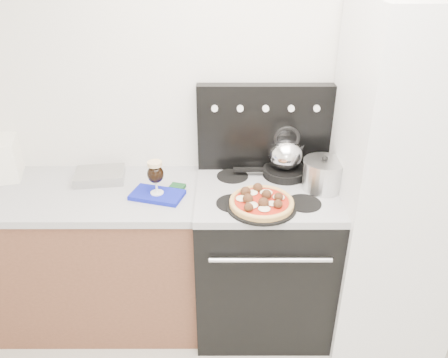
{
  "coord_description": "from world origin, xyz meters",
  "views": [
    {
      "loc": [
        -0.15,
        -0.89,
        2.08
      ],
      "look_at": [
        -0.15,
        1.05,
        1.05
      ],
      "focal_mm": 35.0,
      "sensor_mm": 36.0,
      "label": 1
    }
  ],
  "objects_px": {
    "pizza": "(262,201)",
    "beer_glass": "(156,177)",
    "stove_body": "(262,260)",
    "skillet": "(285,172)",
    "oven_mitt": "(157,195)",
    "fridge": "(398,187)",
    "pizza_pan": "(261,206)",
    "tea_kettle": "(286,151)",
    "base_cabinet": "(78,258)",
    "stock_pot": "(323,176)"
  },
  "relations": [
    {
      "from": "skillet",
      "to": "stock_pot",
      "type": "height_order",
      "value": "stock_pot"
    },
    {
      "from": "beer_glass",
      "to": "stock_pot",
      "type": "xyz_separation_m",
      "value": [
        0.89,
        0.06,
        -0.02
      ]
    },
    {
      "from": "pizza",
      "to": "oven_mitt",
      "type": "bearing_deg",
      "value": 166.15
    },
    {
      "from": "stove_body",
      "to": "fridge",
      "type": "bearing_deg",
      "value": -2.05
    },
    {
      "from": "fridge",
      "to": "pizza_pan",
      "type": "relative_size",
      "value": 5.32
    },
    {
      "from": "pizza_pan",
      "to": "stock_pot",
      "type": "relative_size",
      "value": 1.66
    },
    {
      "from": "pizza",
      "to": "pizza_pan",
      "type": "bearing_deg",
      "value": 0.0
    },
    {
      "from": "fridge",
      "to": "pizza_pan",
      "type": "distance_m",
      "value": 0.76
    },
    {
      "from": "stove_body",
      "to": "stock_pot",
      "type": "xyz_separation_m",
      "value": [
        0.3,
        0.01,
        0.56
      ]
    },
    {
      "from": "fridge",
      "to": "oven_mitt",
      "type": "distance_m",
      "value": 1.29
    },
    {
      "from": "beer_glass",
      "to": "skillet",
      "type": "distance_m",
      "value": 0.74
    },
    {
      "from": "beer_glass",
      "to": "pizza_pan",
      "type": "distance_m",
      "value": 0.57
    },
    {
      "from": "stove_body",
      "to": "skillet",
      "type": "distance_m",
      "value": 0.54
    },
    {
      "from": "stove_body",
      "to": "pizza_pan",
      "type": "height_order",
      "value": "pizza_pan"
    },
    {
      "from": "base_cabinet",
      "to": "beer_glass",
      "type": "bearing_deg",
      "value": -7.88
    },
    {
      "from": "base_cabinet",
      "to": "stove_body",
      "type": "xyz_separation_m",
      "value": [
        1.1,
        -0.02,
        0.01
      ]
    },
    {
      "from": "pizza",
      "to": "base_cabinet",
      "type": "bearing_deg",
      "value": 169.03
    },
    {
      "from": "oven_mitt",
      "to": "skillet",
      "type": "height_order",
      "value": "skillet"
    },
    {
      "from": "pizza_pan",
      "to": "base_cabinet",
      "type": "bearing_deg",
      "value": 169.03
    },
    {
      "from": "base_cabinet",
      "to": "pizza",
      "type": "height_order",
      "value": "pizza"
    },
    {
      "from": "oven_mitt",
      "to": "tea_kettle",
      "type": "height_order",
      "value": "tea_kettle"
    },
    {
      "from": "base_cabinet",
      "to": "fridge",
      "type": "xyz_separation_m",
      "value": [
        1.8,
        -0.05,
        0.52
      ]
    },
    {
      "from": "fridge",
      "to": "pizza",
      "type": "xyz_separation_m",
      "value": [
        -0.74,
        -0.16,
        0.0
      ]
    },
    {
      "from": "tea_kettle",
      "to": "pizza",
      "type": "bearing_deg",
      "value": -98.06
    },
    {
      "from": "pizza_pan",
      "to": "skillet",
      "type": "height_order",
      "value": "skillet"
    },
    {
      "from": "stove_body",
      "to": "beer_glass",
      "type": "bearing_deg",
      "value": -175.43
    },
    {
      "from": "beer_glass",
      "to": "base_cabinet",
      "type": "bearing_deg",
      "value": 172.12
    },
    {
      "from": "oven_mitt",
      "to": "stock_pot",
      "type": "distance_m",
      "value": 0.9
    },
    {
      "from": "oven_mitt",
      "to": "skillet",
      "type": "xyz_separation_m",
      "value": [
        0.7,
        0.21,
        0.03
      ]
    },
    {
      "from": "stove_body",
      "to": "fridge",
      "type": "height_order",
      "value": "fridge"
    },
    {
      "from": "tea_kettle",
      "to": "skillet",
      "type": "bearing_deg",
      "value": 0.0
    },
    {
      "from": "stove_body",
      "to": "beer_glass",
      "type": "xyz_separation_m",
      "value": [
        -0.59,
        -0.05,
        0.58
      ]
    },
    {
      "from": "tea_kettle",
      "to": "pizza_pan",
      "type": "bearing_deg",
      "value": -98.06
    },
    {
      "from": "beer_glass",
      "to": "pizza_pan",
      "type": "xyz_separation_m",
      "value": [
        0.55,
        -0.13,
        -0.09
      ]
    },
    {
      "from": "pizza_pan",
      "to": "skillet",
      "type": "xyz_separation_m",
      "value": [
        0.16,
        0.34,
        0.02
      ]
    },
    {
      "from": "fridge",
      "to": "oven_mitt",
      "type": "xyz_separation_m",
      "value": [
        -1.29,
        -0.02,
        -0.04
      ]
    },
    {
      "from": "base_cabinet",
      "to": "pizza_pan",
      "type": "height_order",
      "value": "pizza_pan"
    },
    {
      "from": "pizza",
      "to": "beer_glass",
      "type": "bearing_deg",
      "value": 166.15
    },
    {
      "from": "stove_body",
      "to": "oven_mitt",
      "type": "xyz_separation_m",
      "value": [
        -0.59,
        -0.05,
        0.47
      ]
    },
    {
      "from": "oven_mitt",
      "to": "tea_kettle",
      "type": "bearing_deg",
      "value": 16.58
    },
    {
      "from": "base_cabinet",
      "to": "stove_body",
      "type": "height_order",
      "value": "stove_body"
    },
    {
      "from": "oven_mitt",
      "to": "stock_pot",
      "type": "bearing_deg",
      "value": 3.61
    },
    {
      "from": "beer_glass",
      "to": "tea_kettle",
      "type": "relative_size",
      "value": 0.88
    },
    {
      "from": "stove_body",
      "to": "pizza",
      "type": "height_order",
      "value": "pizza"
    },
    {
      "from": "pizza",
      "to": "stock_pot",
      "type": "height_order",
      "value": "stock_pot"
    },
    {
      "from": "base_cabinet",
      "to": "tea_kettle",
      "type": "height_order",
      "value": "tea_kettle"
    },
    {
      "from": "skillet",
      "to": "base_cabinet",
      "type": "bearing_deg",
      "value": -173.57
    },
    {
      "from": "fridge",
      "to": "skillet",
      "type": "xyz_separation_m",
      "value": [
        -0.58,
        0.19,
        -0.01
      ]
    },
    {
      "from": "pizza",
      "to": "skillet",
      "type": "relative_size",
      "value": 1.3
    },
    {
      "from": "beer_glass",
      "to": "stock_pot",
      "type": "bearing_deg",
      "value": 3.61
    }
  ]
}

